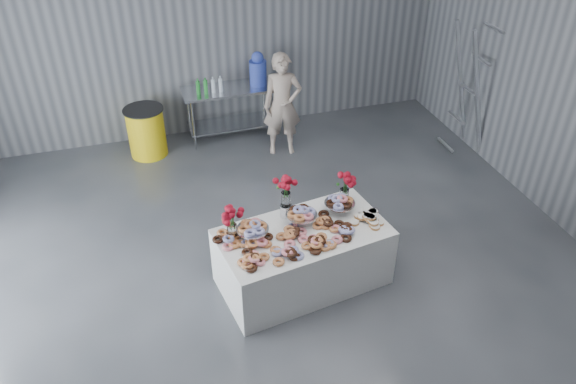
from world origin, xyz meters
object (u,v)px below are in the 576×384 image
Objects in this scene: trash_barrel at (147,132)px; person at (282,105)px; water_jug at (258,70)px; prep_table at (229,104)px; stepladder at (469,90)px; display_table at (303,257)px.

person is at bearing -14.52° from trash_barrel.
prep_table is at bearing 180.00° from water_jug.
stepladder is at bearing -27.06° from water_jug.
water_jug is 3.32m from stepladder.
water_jug is at bearing 152.94° from stepladder.
person is at bearing -73.84° from water_jug.
water_jug reaches higher than display_table.
water_jug reaches higher than trash_barrel.
display_table is 3.70m from prep_table.
water_jug is 2.04m from trash_barrel.
prep_table reaches higher than display_table.
prep_table is 0.73m from water_jug.
display_table is at bearing -91.85° from person.
person reaches higher than prep_table.
person is (0.70, -0.70, 0.21)m from prep_table.
prep_table is 2.71× the size of water_jug.
water_jug is at bearing -0.00° from prep_table.
display_table is 0.89× the size of stepladder.
prep_table is 1.87× the size of trash_barrel.
water_jug reaches higher than prep_table.
trash_barrel is at bearing -175.25° from water_jug.
water_jug is at bearing 4.75° from trash_barrel.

